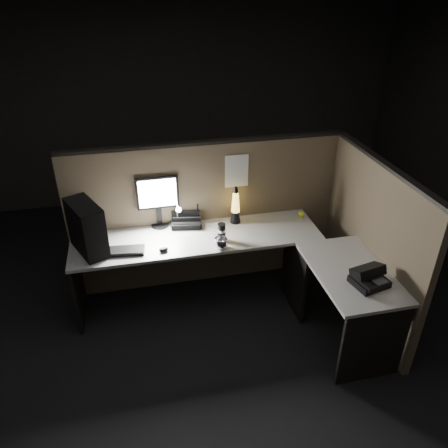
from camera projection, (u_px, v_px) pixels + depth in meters
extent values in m
plane|color=black|center=(227.00, 338.00, 3.94)|extent=(6.00, 6.00, 0.00)
plane|color=silver|center=(229.00, 3.00, 2.58)|extent=(6.00, 6.00, 0.00)
plane|color=#282623|center=(177.00, 103.00, 5.79)|extent=(6.00, 0.00, 6.00)
cube|color=brown|center=(207.00, 216.00, 4.34)|extent=(2.66, 0.06, 1.50)
cube|color=brown|center=(370.00, 244.00, 3.89)|extent=(0.06, 1.66, 1.50)
cube|color=#B7B6AD|center=(197.00, 238.00, 4.05)|extent=(2.30, 0.60, 0.03)
cube|color=#B7B6AD|center=(351.00, 272.00, 3.60)|extent=(0.60, 1.00, 0.03)
cube|color=black|center=(78.00, 286.00, 4.02)|extent=(0.03, 0.55, 0.70)
cube|color=black|center=(373.00, 346.00, 3.37)|extent=(0.55, 0.03, 0.70)
cube|color=black|center=(294.00, 276.00, 4.15)|extent=(0.03, 0.55, 0.70)
cube|color=black|center=(87.00, 228.00, 3.73)|extent=(0.36, 0.48, 0.46)
cylinder|color=black|center=(160.00, 225.00, 4.22)|extent=(0.17, 0.17, 0.01)
cube|color=black|center=(159.00, 215.00, 4.19)|extent=(0.05, 0.04, 0.19)
cube|color=black|center=(157.00, 193.00, 4.06)|extent=(0.40, 0.04, 0.32)
cube|color=white|center=(158.00, 193.00, 4.04)|extent=(0.35, 0.01, 0.27)
cube|color=black|center=(117.00, 251.00, 3.81)|extent=(0.49, 0.21, 0.02)
ellipsoid|color=black|center=(164.00, 250.00, 3.83)|extent=(0.10, 0.08, 0.03)
cube|color=silver|center=(178.00, 222.00, 4.25)|extent=(0.05, 0.06, 0.03)
cylinder|color=silver|center=(177.00, 211.00, 4.19)|extent=(0.01, 0.01, 0.20)
cylinder|color=silver|center=(177.00, 205.00, 4.08)|extent=(0.01, 0.14, 0.01)
sphere|color=white|center=(179.00, 210.00, 4.02)|extent=(0.05, 0.05, 0.05)
cube|color=black|center=(186.00, 222.00, 4.23)|extent=(0.31, 0.29, 0.05)
cube|color=black|center=(187.00, 220.00, 4.18)|extent=(0.27, 0.07, 0.10)
cube|color=black|center=(185.00, 210.00, 4.26)|extent=(0.27, 0.07, 0.18)
cone|color=black|center=(235.00, 217.00, 4.25)|extent=(0.10, 0.10, 0.12)
cone|color=yellow|center=(236.00, 202.00, 4.17)|extent=(0.08, 0.08, 0.20)
sphere|color=#9C6F16|center=(235.00, 208.00, 4.20)|extent=(0.04, 0.04, 0.04)
sphere|color=#9C6F16|center=(236.00, 201.00, 4.17)|extent=(0.03, 0.03, 0.03)
cone|color=black|center=(236.00, 190.00, 4.11)|extent=(0.05, 0.05, 0.06)
cylinder|color=black|center=(222.00, 232.00, 3.95)|extent=(0.08, 0.08, 0.17)
imported|color=silver|center=(221.00, 243.00, 3.86)|extent=(0.14, 0.14, 0.10)
sphere|color=#F5FF28|center=(301.00, 214.00, 4.34)|extent=(0.05, 0.05, 0.05)
cube|color=white|center=(237.00, 171.00, 4.13)|extent=(0.23, 0.00, 0.32)
cube|color=black|center=(369.00, 281.00, 3.42)|extent=(0.30, 0.27, 0.06)
cube|color=black|center=(368.00, 271.00, 3.42)|extent=(0.28, 0.20, 0.12)
cube|color=black|center=(364.00, 284.00, 3.34)|extent=(0.09, 0.20, 0.04)
cube|color=#3F3F42|center=(379.00, 280.00, 3.38)|extent=(0.13, 0.13, 0.00)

